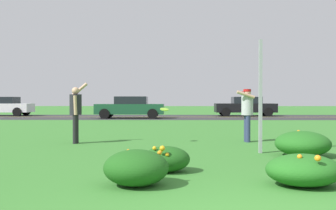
{
  "coord_description": "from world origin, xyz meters",
  "views": [
    {
      "loc": [
        -0.94,
        -3.73,
        1.25
      ],
      "look_at": [
        -1.11,
        7.2,
        1.1
      ],
      "focal_mm": 43.05,
      "sensor_mm": 36.0,
      "label": 1
    }
  ],
  "objects_px": {
    "car_white_rightmost": "(2,106)",
    "person_thrower_dark_shirt": "(76,110)",
    "car_black_center_left": "(245,106)",
    "car_dark_green_center_right": "(130,107)",
    "frisbee_lime": "(164,109)",
    "person_catcher_red_cap_gray_shirt": "(247,110)",
    "sign_post_near_path": "(260,96)"
  },
  "relations": [
    {
      "from": "sign_post_near_path",
      "to": "person_catcher_red_cap_gray_shirt",
      "type": "bearing_deg",
      "value": 86.91
    },
    {
      "from": "car_black_center_left",
      "to": "car_dark_green_center_right",
      "type": "distance_m",
      "value": 9.09
    },
    {
      "from": "person_thrower_dark_shirt",
      "to": "car_dark_green_center_right",
      "type": "relative_size",
      "value": 0.39
    },
    {
      "from": "person_catcher_red_cap_gray_shirt",
      "to": "car_white_rightmost",
      "type": "xyz_separation_m",
      "value": [
        -15.3,
        18.55,
        -0.21
      ]
    },
    {
      "from": "person_thrower_dark_shirt",
      "to": "car_white_rightmost",
      "type": "relative_size",
      "value": 0.39
    },
    {
      "from": "sign_post_near_path",
      "to": "car_dark_green_center_right",
      "type": "xyz_separation_m",
      "value": [
        -4.95,
        17.29,
        -0.58
      ]
    },
    {
      "from": "person_thrower_dark_shirt",
      "to": "car_black_center_left",
      "type": "height_order",
      "value": "person_thrower_dark_shirt"
    },
    {
      "from": "car_black_center_left",
      "to": "car_white_rightmost",
      "type": "relative_size",
      "value": 1.0
    },
    {
      "from": "car_dark_green_center_right",
      "to": "car_black_center_left",
      "type": "bearing_deg",
      "value": 24.13
    },
    {
      "from": "frisbee_lime",
      "to": "car_black_center_left",
      "type": "bearing_deg",
      "value": 73.31
    },
    {
      "from": "car_white_rightmost",
      "to": "person_thrower_dark_shirt",
      "type": "bearing_deg",
      "value": -61.46
    },
    {
      "from": "car_dark_green_center_right",
      "to": "car_white_rightmost",
      "type": "height_order",
      "value": "same"
    },
    {
      "from": "person_catcher_red_cap_gray_shirt",
      "to": "person_thrower_dark_shirt",
      "type": "bearing_deg",
      "value": -174.59
    },
    {
      "from": "car_white_rightmost",
      "to": "sign_post_near_path",
      "type": "bearing_deg",
      "value": -54.18
    },
    {
      "from": "sign_post_near_path",
      "to": "car_dark_green_center_right",
      "type": "relative_size",
      "value": 0.59
    },
    {
      "from": "person_catcher_red_cap_gray_shirt",
      "to": "car_white_rightmost",
      "type": "bearing_deg",
      "value": 129.51
    },
    {
      "from": "sign_post_near_path",
      "to": "person_catcher_red_cap_gray_shirt",
      "type": "xyz_separation_m",
      "value": [
        0.13,
        2.46,
        -0.37
      ]
    },
    {
      "from": "person_catcher_red_cap_gray_shirt",
      "to": "car_black_center_left",
      "type": "bearing_deg",
      "value": 80.17
    },
    {
      "from": "person_thrower_dark_shirt",
      "to": "car_black_center_left",
      "type": "relative_size",
      "value": 0.39
    },
    {
      "from": "person_catcher_red_cap_gray_shirt",
      "to": "car_dark_green_center_right",
      "type": "distance_m",
      "value": 15.68
    },
    {
      "from": "person_thrower_dark_shirt",
      "to": "car_white_rightmost",
      "type": "distance_m",
      "value": 21.65
    },
    {
      "from": "sign_post_near_path",
      "to": "person_thrower_dark_shirt",
      "type": "bearing_deg",
      "value": 157.56
    },
    {
      "from": "frisbee_lime",
      "to": "car_dark_green_center_right",
      "type": "bearing_deg",
      "value": 99.94
    },
    {
      "from": "car_dark_green_center_right",
      "to": "person_catcher_red_cap_gray_shirt",
      "type": "bearing_deg",
      "value": -71.09
    },
    {
      "from": "frisbee_lime",
      "to": "car_dark_green_center_right",
      "type": "xyz_separation_m",
      "value": [
        -2.65,
        15.12,
        -0.23
      ]
    },
    {
      "from": "sign_post_near_path",
      "to": "person_thrower_dark_shirt",
      "type": "height_order",
      "value": "sign_post_near_path"
    },
    {
      "from": "person_catcher_red_cap_gray_shirt",
      "to": "frisbee_lime",
      "type": "distance_m",
      "value": 2.45
    },
    {
      "from": "person_catcher_red_cap_gray_shirt",
      "to": "sign_post_near_path",
      "type": "bearing_deg",
      "value": -93.09
    },
    {
      "from": "car_black_center_left",
      "to": "car_dark_green_center_right",
      "type": "xyz_separation_m",
      "value": [
        -8.29,
        -3.71,
        0.0
      ]
    },
    {
      "from": "person_catcher_red_cap_gray_shirt",
      "to": "car_white_rightmost",
      "type": "relative_size",
      "value": 0.35
    },
    {
      "from": "person_catcher_red_cap_gray_shirt",
      "to": "frisbee_lime",
      "type": "relative_size",
      "value": 6.04
    },
    {
      "from": "person_thrower_dark_shirt",
      "to": "sign_post_near_path",
      "type": "bearing_deg",
      "value": -22.44
    }
  ]
}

